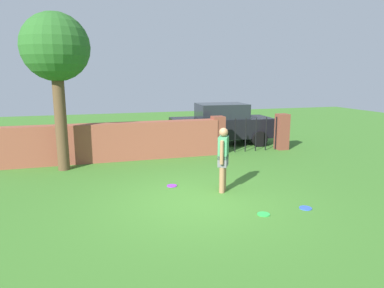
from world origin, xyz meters
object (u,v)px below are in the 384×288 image
object	(u,v)px
frisbee_green	(264,214)
frisbee_purple	(172,186)
car	(221,124)
person	(223,157)
frisbee_blue	(306,208)
tree	(56,50)

from	to	relation	value
frisbee_green	frisbee_purple	size ratio (longest dim) A/B	1.00
car	frisbee_purple	world-z (taller)	car
person	frisbee_green	size ratio (longest dim) A/B	6.00
frisbee_blue	frisbee_purple	bearing A→B (deg)	135.61
person	frisbee_purple	xyz separation A→B (m)	(-1.13, 0.77, -0.89)
person	frisbee_green	world-z (taller)	person
car	frisbee_green	distance (m)	7.70
person	tree	bearing A→B (deg)	-99.15
frisbee_green	frisbee_purple	xyz separation A→B (m)	(-1.39, 2.43, 0.00)
tree	frisbee_blue	distance (m)	8.06
tree	frisbee_blue	size ratio (longest dim) A/B	17.32
frisbee_green	person	bearing A→B (deg)	98.91
person	frisbee_purple	size ratio (longest dim) A/B	6.00
frisbee_green	frisbee_blue	bearing A→B (deg)	2.23
tree	frisbee_green	xyz separation A→B (m)	(4.20, -5.00, -3.58)
tree	person	distance (m)	5.83
person	frisbee_blue	world-z (taller)	person
person	frisbee_blue	xyz separation A→B (m)	(1.31, -1.62, -0.89)
tree	frisbee_green	distance (m)	7.45
car	person	bearing A→B (deg)	72.26
frisbee_blue	frisbee_green	bearing A→B (deg)	-177.77
car	frisbee_purple	size ratio (longest dim) A/B	15.91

